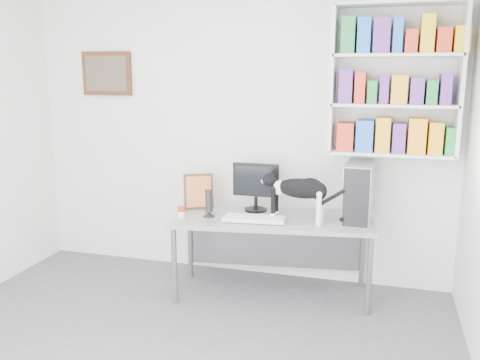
% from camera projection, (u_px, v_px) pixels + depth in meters
% --- Properties ---
extents(room, '(4.01, 4.01, 2.70)m').
position_uv_depth(room, '(136.00, 175.00, 2.87)').
color(room, '#5A5A5F').
rests_on(room, ground).
extents(bookshelf, '(1.03, 0.28, 1.24)m').
position_uv_depth(bookshelf, '(395.00, 80.00, 4.13)').
color(bookshelf, silver).
rests_on(bookshelf, room).
extents(wall_art, '(0.52, 0.04, 0.42)m').
position_uv_depth(wall_art, '(107.00, 74.00, 4.95)').
color(wall_art, '#4E2719').
rests_on(wall_art, room).
extents(desk, '(1.76, 0.88, 0.70)m').
position_uv_depth(desk, '(272.00, 257.00, 4.40)').
color(desk, gray).
rests_on(desk, room).
extents(monitor, '(0.41, 0.20, 0.44)m').
position_uv_depth(monitor, '(256.00, 187.00, 4.50)').
color(monitor, black).
rests_on(monitor, desk).
extents(keyboard, '(0.53, 0.25, 0.04)m').
position_uv_depth(keyboard, '(254.00, 219.00, 4.23)').
color(keyboard, beige).
rests_on(keyboard, desk).
extents(pc_tower, '(0.24, 0.49, 0.49)m').
position_uv_depth(pc_tower, '(359.00, 191.00, 4.22)').
color(pc_tower, '#A2A2A7').
rests_on(pc_tower, desk).
extents(speaker, '(0.14, 0.14, 0.25)m').
position_uv_depth(speaker, '(209.00, 203.00, 4.33)').
color(speaker, black).
rests_on(speaker, desk).
extents(leaning_print, '(0.29, 0.21, 0.33)m').
position_uv_depth(leaning_print, '(199.00, 191.00, 4.58)').
color(leaning_print, '#4E2719').
rests_on(leaning_print, desk).
extents(soup_can, '(0.08, 0.08, 0.09)m').
position_uv_depth(soup_can, '(181.00, 212.00, 4.33)').
color(soup_can, red).
rests_on(soup_can, desk).
extents(cat, '(0.64, 0.24, 0.39)m').
position_uv_depth(cat, '(299.00, 199.00, 4.16)').
color(cat, black).
rests_on(cat, desk).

